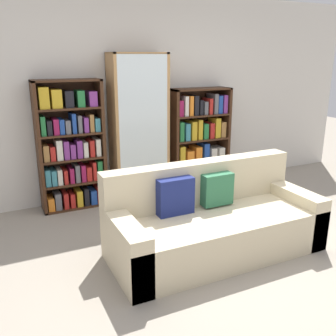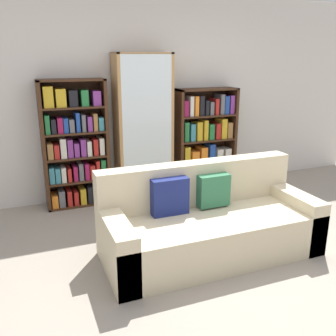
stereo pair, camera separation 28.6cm
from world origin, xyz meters
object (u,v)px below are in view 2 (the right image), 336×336
object	(u,v)px
couch	(208,224)
bookshelf_left	(75,146)
bookshelf_right	(205,141)
wine_bottle	(212,208)
display_cabinet	(143,127)

from	to	relation	value
couch	bookshelf_left	distance (m)	2.09
bookshelf_left	bookshelf_right	distance (m)	1.86
wine_bottle	bookshelf_right	bearing A→B (deg)	67.82
bookshelf_right	couch	bearing A→B (deg)	-115.66
couch	display_cabinet	world-z (taller)	display_cabinet
display_cabinet	wine_bottle	bearing A→B (deg)	-66.36
display_cabinet	bookshelf_right	size ratio (longest dim) A/B	1.33
couch	bookshelf_right	size ratio (longest dim) A/B	1.44
bookshelf_right	wine_bottle	world-z (taller)	bookshelf_right
couch	wine_bottle	world-z (taller)	couch
couch	wine_bottle	bearing A→B (deg)	58.76
bookshelf_left	display_cabinet	distance (m)	0.93
bookshelf_left	display_cabinet	world-z (taller)	display_cabinet
bookshelf_left	wine_bottle	distance (m)	1.90
bookshelf_left	wine_bottle	world-z (taller)	bookshelf_left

